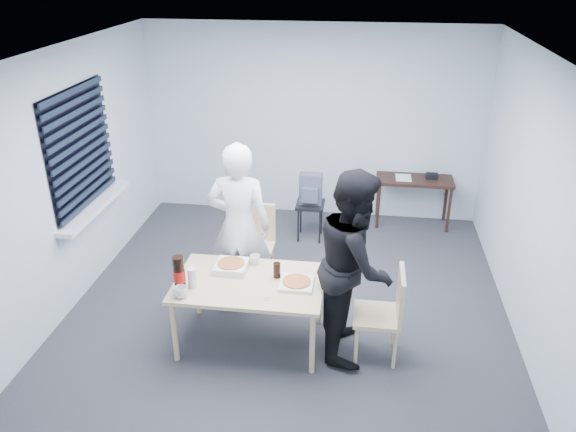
# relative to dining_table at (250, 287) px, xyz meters

# --- Properties ---
(room) EXTENTS (5.00, 5.00, 5.00)m
(room) POSITION_rel_dining_table_xyz_m (-1.92, 0.92, 0.84)
(room) COLOR #2D2C31
(room) RESTS_ON ground
(dining_table) EXTENTS (1.36, 0.86, 0.66)m
(dining_table) POSITION_rel_dining_table_xyz_m (0.00, 0.00, 0.00)
(dining_table) COLOR #CFB688
(dining_table) RESTS_ON ground
(chair_far) EXTENTS (0.42, 0.42, 0.89)m
(chair_far) POSITION_rel_dining_table_xyz_m (-0.16, 1.12, -0.09)
(chair_far) COLOR #CFB688
(chair_far) RESTS_ON ground
(chair_right) EXTENTS (0.42, 0.42, 0.89)m
(chair_right) POSITION_rel_dining_table_xyz_m (1.26, -0.05, -0.09)
(chair_right) COLOR #CFB688
(chair_right) RESTS_ON ground
(person_white) EXTENTS (0.65, 0.42, 1.77)m
(person_white) POSITION_rel_dining_table_xyz_m (-0.23, 0.65, 0.28)
(person_white) COLOR white
(person_white) RESTS_ON ground
(person_black) EXTENTS (0.47, 0.86, 1.77)m
(person_black) POSITION_rel_dining_table_xyz_m (0.95, 0.06, 0.28)
(person_black) COLOR black
(person_black) RESTS_ON ground
(side_table) EXTENTS (1.00, 0.44, 0.67)m
(side_table) POSITION_rel_dining_table_xyz_m (1.67, 2.80, -0.01)
(side_table) COLOR #351B15
(side_table) RESTS_ON ground
(stool) EXTENTS (0.35, 0.35, 0.49)m
(stool) POSITION_rel_dining_table_xyz_m (0.34, 2.20, -0.22)
(stool) COLOR black
(stool) RESTS_ON ground
(backpack) EXTENTS (0.28, 0.21, 0.40)m
(backpack) POSITION_rel_dining_table_xyz_m (0.34, 2.19, 0.08)
(backpack) COLOR #585D65
(backpack) RESTS_ON stool
(pizza_box_a) EXTENTS (0.30, 0.30, 0.07)m
(pizza_box_a) POSITION_rel_dining_table_xyz_m (-0.21, 0.19, 0.10)
(pizza_box_a) COLOR white
(pizza_box_a) RESTS_ON dining_table
(pizza_box_b) EXTENTS (0.30, 0.30, 0.04)m
(pizza_box_b) POSITION_rel_dining_table_xyz_m (0.43, 0.00, 0.08)
(pizza_box_b) COLOR white
(pizza_box_b) RESTS_ON dining_table
(mug_a) EXTENTS (0.17, 0.17, 0.10)m
(mug_a) POSITION_rel_dining_table_xyz_m (-0.54, -0.33, 0.11)
(mug_a) COLOR white
(mug_a) RESTS_ON dining_table
(mug_b) EXTENTS (0.10, 0.10, 0.09)m
(mug_b) POSITION_rel_dining_table_xyz_m (-0.01, 0.32, 0.11)
(mug_b) COLOR white
(mug_b) RESTS_ON dining_table
(cola_glass) EXTENTS (0.07, 0.07, 0.15)m
(cola_glass) POSITION_rel_dining_table_xyz_m (0.24, 0.11, 0.13)
(cola_glass) COLOR black
(cola_glass) RESTS_ON dining_table
(soda_bottle) EXTENTS (0.11, 0.11, 0.33)m
(soda_bottle) POSITION_rel_dining_table_xyz_m (-0.58, -0.22, 0.22)
(soda_bottle) COLOR black
(soda_bottle) RESTS_ON dining_table
(plastic_cups) EXTENTS (0.10, 0.10, 0.19)m
(plastic_cups) POSITION_rel_dining_table_xyz_m (-0.49, -0.16, 0.15)
(plastic_cups) COLOR silver
(plastic_cups) RESTS_ON dining_table
(rubber_band) EXTENTS (0.06, 0.06, 0.00)m
(rubber_band) POSITION_rel_dining_table_xyz_m (0.21, -0.26, 0.06)
(rubber_band) COLOR red
(rubber_band) RESTS_ON dining_table
(papers) EXTENTS (0.25, 0.31, 0.00)m
(papers) POSITION_rel_dining_table_xyz_m (1.52, 2.80, 0.07)
(papers) COLOR white
(papers) RESTS_ON side_table
(black_box) EXTENTS (0.18, 0.15, 0.07)m
(black_box) POSITION_rel_dining_table_xyz_m (1.89, 2.83, 0.10)
(black_box) COLOR black
(black_box) RESTS_ON side_table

